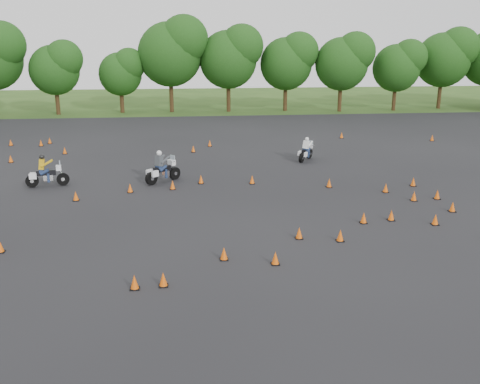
{
  "coord_description": "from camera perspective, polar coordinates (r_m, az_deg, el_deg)",
  "views": [
    {
      "loc": [
        -2.43,
        -18.23,
        7.58
      ],
      "look_at": [
        0.0,
        4.0,
        1.2
      ],
      "focal_mm": 40.0,
      "sensor_mm": 36.0,
      "label": 1
    }
  ],
  "objects": [
    {
      "name": "asphalt_pad",
      "position": [
        25.5,
        -0.49,
        -1.36
      ],
      "size": [
        62.0,
        62.0,
        0.0
      ],
      "primitive_type": "plane",
      "color": "black",
      "rests_on": "ground"
    },
    {
      "name": "rider_yellow",
      "position": [
        30.25,
        -19.92,
        2.14
      ],
      "size": [
        2.32,
        1.02,
        1.73
      ],
      "primitive_type": null,
      "rotation": [
        0.0,
        0.0,
        0.15
      ],
      "color": "#C39711",
      "rests_on": "ground"
    },
    {
      "name": "treeline",
      "position": [
        53.32,
        1.18,
        12.77
      ],
      "size": [
        87.27,
        32.82,
        10.64
      ],
      "color": "#1A4212",
      "rests_on": "ground"
    },
    {
      "name": "rider_white",
      "position": [
        35.01,
        7.01,
        4.62
      ],
      "size": [
        1.65,
        2.04,
        1.57
      ],
      "primitive_type": null,
      "rotation": [
        0.0,
        0.0,
        0.98
      ],
      "color": "silver",
      "rests_on": "ground"
    },
    {
      "name": "ground",
      "position": [
        19.89,
        1.26,
        -6.48
      ],
      "size": [
        140.0,
        140.0,
        0.0
      ],
      "primitive_type": "plane",
      "color": "#2D5119",
      "rests_on": "ground"
    },
    {
      "name": "traffic_cones",
      "position": [
        24.89,
        -1.04,
        -1.25
      ],
      "size": [
        36.77,
        32.9,
        0.45
      ],
      "color": "#E75809",
      "rests_on": "asphalt_pad"
    },
    {
      "name": "rider_grey",
      "position": [
        29.66,
        -8.23,
        2.75
      ],
      "size": [
        2.23,
        2.05,
        1.8
      ],
      "primitive_type": null,
      "rotation": [
        0.0,
        0.0,
        0.71
      ],
      "color": "#3D4044",
      "rests_on": "ground"
    }
  ]
}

